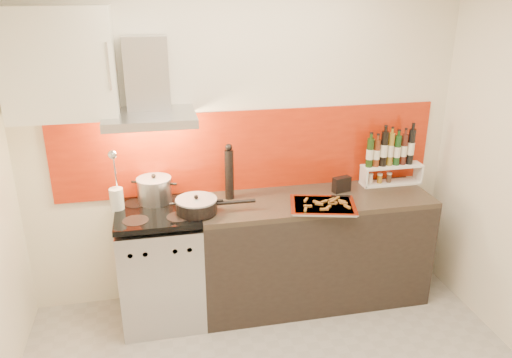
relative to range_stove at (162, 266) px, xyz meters
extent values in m
cube|color=silver|center=(0.70, 0.30, 0.86)|extent=(3.40, 0.02, 2.60)
cube|color=#A01E08|center=(0.75, 0.29, 0.78)|extent=(3.00, 0.02, 0.64)
cube|color=#B7B7BA|center=(0.00, 0.00, -0.02)|extent=(0.60, 0.60, 0.84)
cube|color=black|center=(0.00, -0.28, -0.11)|extent=(0.50, 0.02, 0.40)
cube|color=#B7B7BA|center=(0.00, -0.28, 0.28)|extent=(0.56, 0.02, 0.12)
cube|color=#FF190C|center=(0.00, -0.29, 0.28)|extent=(0.10, 0.01, 0.04)
cube|color=black|center=(0.00, 0.00, 0.45)|extent=(0.60, 0.60, 0.04)
cube|color=black|center=(1.20, 0.00, -0.01)|extent=(1.80, 0.60, 0.86)
cube|color=#2D231B|center=(1.20, 0.00, 0.44)|extent=(1.80, 0.60, 0.04)
cube|color=#B7B7BA|center=(0.00, 0.05, 1.14)|extent=(0.62, 0.50, 0.06)
cube|color=#B7B7BA|center=(0.00, 0.20, 1.42)|extent=(0.30, 0.18, 0.50)
sphere|color=#FFD18C|center=(-0.15, 0.05, 1.10)|extent=(0.07, 0.07, 0.07)
sphere|color=#FFD18C|center=(0.15, 0.05, 1.10)|extent=(0.07, 0.07, 0.07)
cube|color=white|center=(-0.55, 0.13, 1.51)|extent=(0.70, 0.35, 0.72)
cylinder|color=#B7B7BA|center=(-0.01, 0.16, 0.56)|extent=(0.25, 0.25, 0.18)
cylinder|color=#99999E|center=(-0.01, 0.16, 0.65)|extent=(0.26, 0.26, 0.01)
sphere|color=black|center=(-0.01, 0.16, 0.67)|extent=(0.03, 0.03, 0.03)
cylinder|color=black|center=(0.28, -0.10, 0.51)|extent=(0.29, 0.29, 0.09)
cylinder|color=#99999E|center=(0.28, -0.10, 0.57)|extent=(0.30, 0.30, 0.01)
sphere|color=black|center=(0.28, -0.10, 0.59)|extent=(0.03, 0.03, 0.03)
cylinder|color=black|center=(0.56, -0.10, 0.52)|extent=(0.28, 0.03, 0.03)
cylinder|color=silver|center=(-0.28, 0.08, 0.54)|extent=(0.10, 0.10, 0.17)
cylinder|color=silver|center=(-0.27, 0.08, 0.76)|extent=(0.01, 0.08, 0.31)
sphere|color=silver|center=(-0.27, 0.01, 0.91)|extent=(0.07, 0.07, 0.07)
cylinder|color=black|center=(0.55, 0.13, 0.65)|extent=(0.07, 0.07, 0.39)
sphere|color=black|center=(0.55, 0.13, 0.87)|extent=(0.05, 0.05, 0.05)
cube|color=white|center=(1.90, 0.16, 0.47)|extent=(0.50, 0.14, 0.01)
cube|color=white|center=(1.66, 0.16, 0.54)|extent=(0.01, 0.14, 0.14)
cube|color=white|center=(2.14, 0.16, 0.54)|extent=(0.02, 0.14, 0.14)
cube|color=white|center=(1.90, 0.16, 0.61)|extent=(0.50, 0.14, 0.02)
cylinder|color=#1A3110|center=(1.69, 0.16, 0.74)|extent=(0.06, 0.06, 0.24)
cylinder|color=#602710|center=(1.75, 0.16, 0.73)|extent=(0.05, 0.05, 0.22)
cylinder|color=black|center=(1.81, 0.16, 0.77)|extent=(0.06, 0.06, 0.29)
cylinder|color=olive|center=(1.87, 0.16, 0.76)|extent=(0.05, 0.05, 0.27)
cylinder|color=#153914|center=(1.93, 0.16, 0.74)|extent=(0.05, 0.05, 0.25)
cylinder|color=#441912|center=(1.99, 0.16, 0.75)|extent=(0.05, 0.05, 0.25)
cylinder|color=black|center=(2.04, 0.16, 0.77)|extent=(0.05, 0.05, 0.29)
cylinder|color=beige|center=(1.71, 0.16, 0.51)|extent=(0.04, 0.04, 0.07)
cylinder|color=#906718|center=(1.80, 0.16, 0.51)|extent=(0.04, 0.04, 0.07)
cylinder|color=#4B3425|center=(1.88, 0.16, 0.51)|extent=(0.04, 0.04, 0.07)
cube|color=black|center=(1.44, 0.08, 0.52)|extent=(0.15, 0.10, 0.12)
cube|color=silver|center=(1.20, -0.18, 0.47)|extent=(0.53, 0.45, 0.01)
cube|color=silver|center=(1.20, -0.18, 0.48)|extent=(0.55, 0.47, 0.01)
cube|color=red|center=(1.20, -0.18, 0.48)|extent=(0.48, 0.40, 0.01)
cube|color=brown|center=(1.33, -0.11, 0.49)|extent=(0.06, 0.05, 0.02)
cube|color=brown|center=(1.07, -0.20, 0.49)|extent=(0.06, 0.03, 0.02)
cube|color=brown|center=(1.35, -0.17, 0.49)|extent=(0.06, 0.05, 0.02)
cube|color=brown|center=(1.26, -0.19, 0.49)|extent=(0.06, 0.04, 0.02)
cube|color=brown|center=(1.09, -0.09, 0.49)|extent=(0.05, 0.06, 0.02)
cube|color=brown|center=(1.04, -0.25, 0.49)|extent=(0.04, 0.06, 0.02)
cube|color=brown|center=(1.35, -0.20, 0.49)|extent=(0.06, 0.05, 0.02)
cube|color=brown|center=(1.29, -0.12, 0.49)|extent=(0.06, 0.04, 0.02)
cube|color=brown|center=(1.22, -0.15, 0.49)|extent=(0.06, 0.04, 0.02)
cube|color=brown|center=(1.27, -0.19, 0.49)|extent=(0.06, 0.02, 0.02)
cube|color=brown|center=(1.35, -0.27, 0.49)|extent=(0.04, 0.06, 0.02)
cube|color=brown|center=(1.16, -0.15, 0.49)|extent=(0.05, 0.06, 0.02)
cube|color=brown|center=(1.17, -0.18, 0.49)|extent=(0.06, 0.04, 0.02)
cube|color=brown|center=(1.21, -0.25, 0.49)|extent=(0.06, 0.05, 0.02)
cube|color=brown|center=(1.17, -0.28, 0.49)|extent=(0.06, 0.03, 0.02)
cube|color=brown|center=(1.28, -0.15, 0.49)|extent=(0.06, 0.05, 0.02)
camera|label=1|loc=(0.03, -3.35, 1.98)|focal=35.00mm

